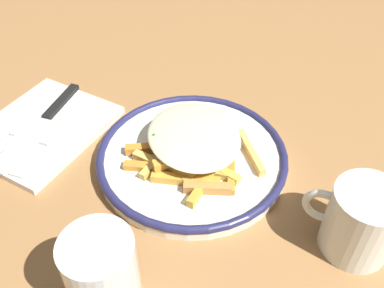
{
  "coord_description": "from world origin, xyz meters",
  "views": [
    {
      "loc": [
        -0.18,
        0.39,
        0.44
      ],
      "look_at": [
        0.0,
        0.0,
        0.04
      ],
      "focal_mm": 40.42,
      "sensor_mm": 36.0,
      "label": 1
    }
  ],
  "objects": [
    {
      "name": "spoon",
      "position": [
        0.26,
        0.07,
        0.01
      ],
      "size": [
        0.03,
        0.15,
        0.01
      ],
      "color": "silver",
      "rests_on": "napkin"
    },
    {
      "name": "coffee_mug",
      "position": [
        -0.23,
        0.04,
        0.05
      ],
      "size": [
        0.11,
        0.08,
        0.09
      ],
      "color": "white",
      "rests_on": "ground_plane"
    },
    {
      "name": "fries_heap",
      "position": [
        0.0,
        0.01,
        0.04
      ],
      "size": [
        0.21,
        0.19,
        0.04
      ],
      "color": "gold",
      "rests_on": "plate"
    },
    {
      "name": "fork",
      "position": [
        0.21,
        0.05,
        0.01
      ],
      "size": [
        0.04,
        0.18,
        0.01
      ],
      "color": "silver",
      "rests_on": "napkin"
    },
    {
      "name": "ground_plane",
      "position": [
        0.0,
        0.0,
        0.0
      ],
      "size": [
        2.6,
        2.6,
        0.0
      ],
      "primitive_type": "plane",
      "color": "#996B3E"
    },
    {
      "name": "knife",
      "position": [
        0.24,
        0.02,
        0.01
      ],
      "size": [
        0.04,
        0.21,
        0.01
      ],
      "color": "black",
      "rests_on": "napkin"
    },
    {
      "name": "water_glass",
      "position": [
        -0.01,
        0.23,
        0.06
      ],
      "size": [
        0.07,
        0.07,
        0.11
      ],
      "primitive_type": "cylinder",
      "color": "silver",
      "rests_on": "ground_plane"
    },
    {
      "name": "napkin",
      "position": [
        0.24,
        0.04,
        0.01
      ],
      "size": [
        0.18,
        0.21,
        0.01
      ],
      "primitive_type": "cube",
      "rotation": [
        0.0,
        0.0,
        -0.08
      ],
      "color": "silver",
      "rests_on": "ground_plane"
    },
    {
      "name": "plate",
      "position": [
        0.0,
        0.0,
        0.01
      ],
      "size": [
        0.27,
        0.27,
        0.02
      ],
      "color": "silver",
      "rests_on": "ground_plane"
    }
  ]
}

